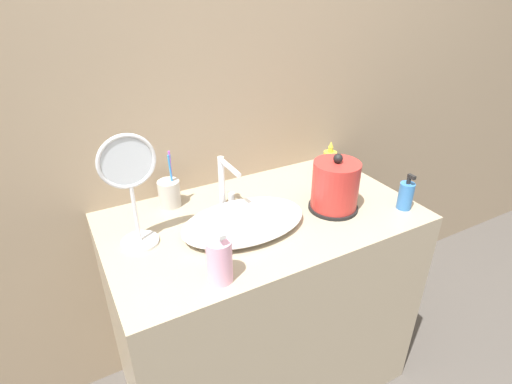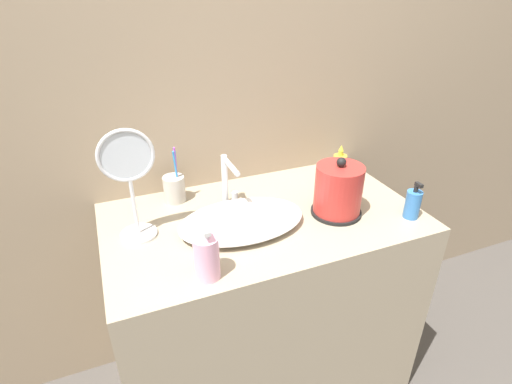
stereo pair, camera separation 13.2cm
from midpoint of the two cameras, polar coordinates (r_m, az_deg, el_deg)
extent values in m
cube|color=gray|center=(1.49, -1.31, 18.89)|extent=(6.00, 0.04, 2.60)
cube|color=gray|center=(1.63, 3.34, -15.78)|extent=(1.08, 0.62, 0.82)
ellipsoid|color=white|center=(1.30, 0.87, -4.14)|extent=(0.42, 0.27, 0.05)
cylinder|color=silver|center=(1.41, -1.81, 1.65)|extent=(0.02, 0.02, 0.19)
cylinder|color=silver|center=(1.31, -0.79, 3.70)|extent=(0.02, 0.14, 0.02)
cylinder|color=silver|center=(1.46, -0.47, -0.74)|extent=(0.02, 0.02, 0.04)
cylinder|color=black|center=(1.43, 13.96, -2.81)|extent=(0.17, 0.17, 0.01)
cylinder|color=#B22D28|center=(1.39, 14.35, 0.12)|extent=(0.16, 0.16, 0.18)
sphere|color=black|center=(1.35, 14.88, 4.07)|extent=(0.03, 0.03, 0.03)
cylinder|color=#B7B2A8|center=(1.47, -9.08, 0.37)|extent=(0.08, 0.08, 0.10)
cylinder|color=#338CE0|center=(1.44, -8.78, 2.94)|extent=(0.01, 0.02, 0.16)
cylinder|color=#B24CCC|center=(1.43, -8.77, 3.15)|extent=(0.01, 0.02, 0.17)
cylinder|color=#338CE0|center=(1.43, -8.78, 2.85)|extent=(0.02, 0.02, 0.16)
cylinder|color=#3370B7|center=(1.47, 23.90, -1.72)|extent=(0.05, 0.05, 0.10)
cylinder|color=black|center=(1.45, 24.37, 0.38)|extent=(0.01, 0.01, 0.02)
cube|color=black|center=(1.43, 24.75, 0.86)|extent=(0.01, 0.03, 0.01)
cylinder|color=#EAA8C6|center=(1.08, -3.58, -9.49)|extent=(0.07, 0.07, 0.13)
cylinder|color=white|center=(1.04, -3.71, -6.18)|extent=(0.02, 0.02, 0.02)
cube|color=white|center=(1.02, -3.51, -5.71)|extent=(0.02, 0.04, 0.01)
cylinder|color=gold|center=(1.64, 14.07, 3.26)|extent=(0.05, 0.05, 0.11)
cylinder|color=gold|center=(1.61, 14.34, 5.36)|extent=(0.02, 0.02, 0.02)
cone|color=gold|center=(1.60, 14.43, 6.08)|extent=(0.02, 0.02, 0.02)
cylinder|color=silver|center=(1.31, -13.63, -5.93)|extent=(0.11, 0.11, 0.01)
cylinder|color=silver|center=(1.26, -14.14, -2.19)|extent=(0.01, 0.01, 0.19)
torus|color=silver|center=(1.19, -15.11, 4.95)|extent=(0.17, 0.01, 0.17)
cylinder|color=silver|center=(1.19, -15.11, 4.95)|extent=(0.14, 0.00, 0.14)
camera|label=1|loc=(0.07, -87.14, 1.55)|focal=28.00mm
camera|label=2|loc=(0.07, 92.86, -1.55)|focal=28.00mm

